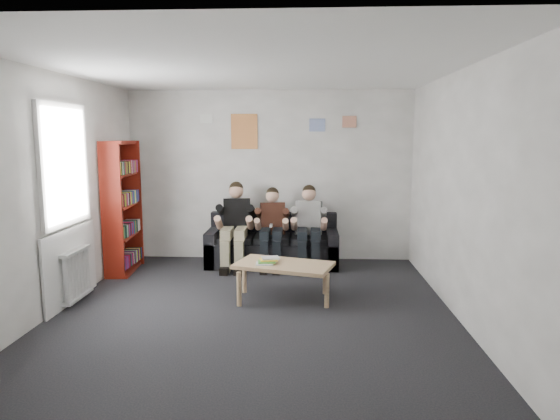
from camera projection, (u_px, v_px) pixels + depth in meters
name	position (u px, v px, depth m)	size (l,w,h in m)	color
room_shell	(253.00, 194.00, 5.50)	(5.00, 5.00, 5.00)	black
sofa	(273.00, 246.00, 7.75)	(2.00, 0.82, 0.77)	black
bookshelf	(123.00, 207.00, 7.25)	(0.29, 0.86, 1.91)	maroon
coffee_table	(284.00, 268.00, 6.04)	(1.14, 0.63, 0.46)	tan
game_cases	(268.00, 261.00, 6.03)	(0.27, 0.25, 0.07)	silver
person_left	(235.00, 226.00, 7.54)	(0.41, 0.88, 1.29)	black
person_middle	(272.00, 228.00, 7.52)	(0.37, 0.79, 1.21)	#4B2519
person_right	(309.00, 228.00, 7.49)	(0.39, 0.83, 1.25)	white
radiator	(77.00, 274.00, 5.96)	(0.10, 0.64, 0.60)	silver
window	(67.00, 218.00, 5.86)	(0.05, 1.30, 2.36)	white
poster_large	(244.00, 132.00, 7.88)	(0.42, 0.01, 0.55)	gold
poster_blue	(317.00, 125.00, 7.80)	(0.25, 0.01, 0.20)	#3E6CD5
poster_pink	(349.00, 122.00, 7.77)	(0.22, 0.01, 0.18)	#D34291
poster_sign	(206.00, 119.00, 7.88)	(0.20, 0.01, 0.14)	white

